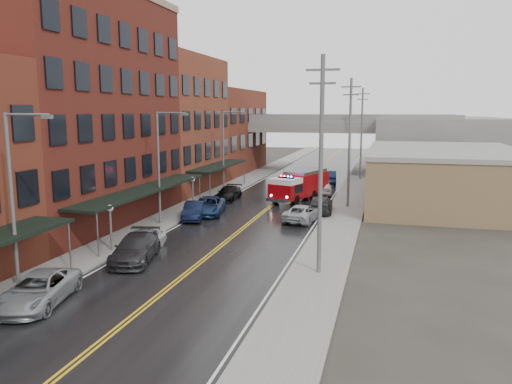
# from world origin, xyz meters

# --- Properties ---
(road) EXTENTS (11.00, 160.00, 0.02)m
(road) POSITION_xyz_m (0.00, 30.00, 0.01)
(road) COLOR black
(road) RESTS_ON ground
(sidewalk_left) EXTENTS (3.00, 160.00, 0.15)m
(sidewalk_left) POSITION_xyz_m (-7.30, 30.00, 0.07)
(sidewalk_left) COLOR slate
(sidewalk_left) RESTS_ON ground
(sidewalk_right) EXTENTS (3.00, 160.00, 0.15)m
(sidewalk_right) POSITION_xyz_m (7.30, 30.00, 0.07)
(sidewalk_right) COLOR slate
(sidewalk_right) RESTS_ON ground
(curb_left) EXTENTS (0.30, 160.00, 0.15)m
(curb_left) POSITION_xyz_m (-5.65, 30.00, 0.07)
(curb_left) COLOR gray
(curb_left) RESTS_ON ground
(curb_right) EXTENTS (0.30, 160.00, 0.15)m
(curb_right) POSITION_xyz_m (5.65, 30.00, 0.07)
(curb_right) COLOR gray
(curb_right) RESTS_ON ground
(brick_building_b) EXTENTS (9.00, 20.00, 18.00)m
(brick_building_b) POSITION_xyz_m (-13.30, 23.00, 9.00)
(brick_building_b) COLOR #551916
(brick_building_b) RESTS_ON ground
(brick_building_c) EXTENTS (9.00, 15.00, 15.00)m
(brick_building_c) POSITION_xyz_m (-13.30, 40.50, 7.50)
(brick_building_c) COLOR brown
(brick_building_c) RESTS_ON ground
(brick_building_far) EXTENTS (9.00, 20.00, 12.00)m
(brick_building_far) POSITION_xyz_m (-13.30, 58.00, 6.00)
(brick_building_far) COLOR #5E2918
(brick_building_far) RESTS_ON ground
(tan_building) EXTENTS (14.00, 22.00, 5.00)m
(tan_building) POSITION_xyz_m (16.00, 40.00, 2.50)
(tan_building) COLOR olive
(tan_building) RESTS_ON ground
(right_far_block) EXTENTS (18.00, 30.00, 8.00)m
(right_far_block) POSITION_xyz_m (18.00, 70.00, 4.00)
(right_far_block) COLOR slate
(right_far_block) RESTS_ON ground
(awning_1) EXTENTS (2.60, 18.00, 3.09)m
(awning_1) POSITION_xyz_m (-7.49, 23.00, 2.99)
(awning_1) COLOR black
(awning_1) RESTS_ON ground
(awning_2) EXTENTS (2.60, 13.00, 3.09)m
(awning_2) POSITION_xyz_m (-7.49, 40.50, 2.99)
(awning_2) COLOR black
(awning_2) RESTS_ON ground
(globe_lamp_1) EXTENTS (0.44, 0.44, 3.12)m
(globe_lamp_1) POSITION_xyz_m (-6.40, 16.00, 2.31)
(globe_lamp_1) COLOR #59595B
(globe_lamp_1) RESTS_ON ground
(globe_lamp_2) EXTENTS (0.44, 0.44, 3.12)m
(globe_lamp_2) POSITION_xyz_m (-6.40, 30.00, 2.31)
(globe_lamp_2) COLOR #59595B
(globe_lamp_2) RESTS_ON ground
(street_lamp_0) EXTENTS (2.64, 0.22, 9.00)m
(street_lamp_0) POSITION_xyz_m (-6.55, 8.00, 5.19)
(street_lamp_0) COLOR #59595B
(street_lamp_0) RESTS_ON ground
(street_lamp_1) EXTENTS (2.64, 0.22, 9.00)m
(street_lamp_1) POSITION_xyz_m (-6.55, 24.00, 5.19)
(street_lamp_1) COLOR #59595B
(street_lamp_1) RESTS_ON ground
(street_lamp_2) EXTENTS (2.64, 0.22, 9.00)m
(street_lamp_2) POSITION_xyz_m (-6.55, 40.00, 5.19)
(street_lamp_2) COLOR #59595B
(street_lamp_2) RESTS_ON ground
(utility_pole_0) EXTENTS (1.80, 0.24, 12.00)m
(utility_pole_0) POSITION_xyz_m (7.20, 15.00, 6.31)
(utility_pole_0) COLOR #59595B
(utility_pole_0) RESTS_ON ground
(utility_pole_1) EXTENTS (1.80, 0.24, 12.00)m
(utility_pole_1) POSITION_xyz_m (7.20, 35.00, 6.31)
(utility_pole_1) COLOR #59595B
(utility_pole_1) RESTS_ON ground
(utility_pole_2) EXTENTS (1.80, 0.24, 12.00)m
(utility_pole_2) POSITION_xyz_m (7.20, 55.00, 6.31)
(utility_pole_2) COLOR #59595B
(utility_pole_2) RESTS_ON ground
(overpass) EXTENTS (40.00, 10.00, 7.50)m
(overpass) POSITION_xyz_m (0.00, 62.00, 5.99)
(overpass) COLOR slate
(overpass) RESTS_ON ground
(fire_truck) EXTENTS (5.26, 8.60, 2.99)m
(fire_truck) POSITION_xyz_m (2.10, 37.83, 1.62)
(fire_truck) COLOR maroon
(fire_truck) RESTS_ON ground
(parked_car_left_2) EXTENTS (3.46, 5.68, 1.47)m
(parked_car_left_2) POSITION_xyz_m (-5.00, 7.17, 0.74)
(parked_car_left_2) COLOR gray
(parked_car_left_2) RESTS_ON ground
(parked_car_left_3) EXTENTS (3.40, 5.83, 1.59)m
(parked_car_left_3) POSITION_xyz_m (-3.94, 14.63, 0.79)
(parked_car_left_3) COLOR #262628
(parked_car_left_3) RESTS_ON ground
(parked_car_left_4) EXTENTS (1.97, 4.33, 1.44)m
(parked_car_left_4) POSITION_xyz_m (-4.66, 16.80, 0.72)
(parked_car_left_4) COLOR #BBBBBB
(parked_car_left_4) RESTS_ON ground
(parked_car_left_5) EXTENTS (2.58, 4.74, 1.48)m
(parked_car_left_5) POSITION_xyz_m (-4.90, 26.52, 0.74)
(parked_car_left_5) COLOR black
(parked_car_left_5) RESTS_ON ground
(parked_car_left_6) EXTENTS (3.49, 5.84, 1.52)m
(parked_car_left_6) POSITION_xyz_m (-4.46, 28.80, 0.76)
(parked_car_left_6) COLOR #14284C
(parked_car_left_6) RESTS_ON ground
(parked_car_left_7) EXTENTS (1.97, 4.77, 1.38)m
(parked_car_left_7) POSITION_xyz_m (-4.98, 36.04, 0.69)
(parked_car_left_7) COLOR black
(parked_car_left_7) RESTS_ON ground
(parked_car_right_0) EXTENTS (3.05, 5.31, 1.39)m
(parked_car_right_0) POSITION_xyz_m (4.06, 28.20, 0.70)
(parked_car_right_0) COLOR #9EA0A6
(parked_car_right_0) RESTS_ON ground
(parked_car_right_1) EXTENTS (2.66, 5.56, 1.56)m
(parked_car_right_1) POSITION_xyz_m (5.00, 31.88, 0.78)
(parked_car_right_1) COLOR black
(parked_car_right_1) RESTS_ON ground
(parked_car_right_2) EXTENTS (2.23, 4.42, 1.44)m
(parked_car_right_2) POSITION_xyz_m (4.09, 41.80, 0.72)
(parked_car_right_2) COLOR silver
(parked_car_right_2) RESTS_ON ground
(parked_car_right_3) EXTENTS (2.36, 5.21, 1.66)m
(parked_car_right_3) POSITION_xyz_m (3.63, 50.33, 0.83)
(parked_car_right_3) COLOR black
(parked_car_right_3) RESTS_ON ground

